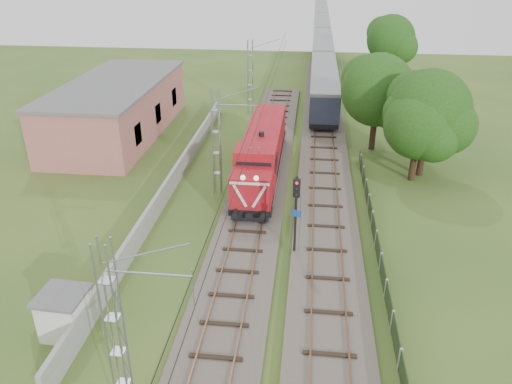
# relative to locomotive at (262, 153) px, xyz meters

# --- Properties ---
(ground) EXTENTS (140.00, 140.00, 0.00)m
(ground) POSITION_rel_locomotive_xyz_m (0.00, -15.07, -2.15)
(ground) COLOR #2F511E
(ground) RESTS_ON ground
(track_main) EXTENTS (4.20, 70.00, 0.45)m
(track_main) POSITION_rel_locomotive_xyz_m (0.00, -8.07, -1.96)
(track_main) COLOR #6B6054
(track_main) RESTS_ON ground
(track_side) EXTENTS (4.20, 80.00, 0.45)m
(track_side) POSITION_rel_locomotive_xyz_m (5.00, 4.93, -1.96)
(track_side) COLOR #6B6054
(track_side) RESTS_ON ground
(catenary) EXTENTS (3.31, 70.00, 8.00)m
(catenary) POSITION_rel_locomotive_xyz_m (-2.95, -3.07, 1.90)
(catenary) COLOR gray
(catenary) RESTS_ON ground
(boundary_wall) EXTENTS (0.25, 40.00, 1.50)m
(boundary_wall) POSITION_rel_locomotive_xyz_m (-6.50, -3.07, -1.40)
(boundary_wall) COLOR #9E9E99
(boundary_wall) RESTS_ON ground
(station_building) EXTENTS (8.40, 20.40, 5.22)m
(station_building) POSITION_rel_locomotive_xyz_m (-15.00, 8.93, 0.49)
(station_building) COLOR #B36160
(station_building) RESTS_ON ground
(fence) EXTENTS (0.12, 32.00, 1.20)m
(fence) POSITION_rel_locomotive_xyz_m (8.00, -12.07, -1.55)
(fence) COLOR black
(fence) RESTS_ON ground
(locomotive) EXTENTS (2.84, 16.22, 4.12)m
(locomotive) POSITION_rel_locomotive_xyz_m (0.00, 0.00, 0.00)
(locomotive) COLOR black
(locomotive) RESTS_ON ground
(coach_rake) EXTENTS (3.01, 112.56, 3.48)m
(coach_rake) POSITION_rel_locomotive_xyz_m (5.00, 66.79, 0.36)
(coach_rake) COLOR black
(coach_rake) RESTS_ON ground
(signal_post) EXTENTS (0.55, 0.44, 5.15)m
(signal_post) POSITION_rel_locomotive_xyz_m (3.07, -11.07, 1.39)
(signal_post) COLOR black
(signal_post) RESTS_ON ground
(relay_hut) EXTENTS (2.29, 2.29, 2.25)m
(relay_hut) POSITION_rel_locomotive_xyz_m (-7.40, -18.93, -1.01)
(relay_hut) COLOR silver
(relay_hut) RESTS_ON ground
(tree_a) EXTENTS (5.62, 5.35, 7.28)m
(tree_a) POSITION_rel_locomotive_xyz_m (11.91, 0.89, 2.39)
(tree_a) COLOR #392517
(tree_a) RESTS_ON ground
(tree_b) EXTENTS (6.61, 6.30, 8.57)m
(tree_b) POSITION_rel_locomotive_xyz_m (12.74, 1.93, 3.20)
(tree_b) COLOR #392517
(tree_b) RESTS_ON ground
(tree_c) EXTENTS (6.68, 6.37, 8.67)m
(tree_c) POSITION_rel_locomotive_xyz_m (9.43, 7.38, 3.26)
(tree_c) COLOR #392517
(tree_c) RESTS_ON ground
(tree_d) EXTENTS (6.75, 6.43, 8.75)m
(tree_d) POSITION_rel_locomotive_xyz_m (14.05, 34.88, 3.31)
(tree_d) COLOR #392517
(tree_d) RESTS_ON ground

